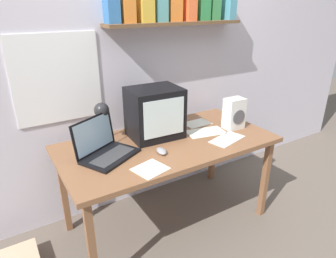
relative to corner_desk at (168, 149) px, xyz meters
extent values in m
plane|color=#685C52|center=(0.00, 0.00, -0.67)|extent=(12.00, 12.00, 0.00)
cube|color=silver|center=(0.00, 0.50, 0.63)|extent=(5.60, 0.06, 2.60)
cube|color=white|center=(-0.62, 0.47, 0.51)|extent=(0.60, 0.01, 0.62)
cube|color=brown|center=(0.31, 0.38, 0.85)|extent=(1.18, 0.18, 0.02)
cube|color=#336DAD|center=(-0.21, 0.42, 0.97)|extent=(0.09, 0.11, 0.21)
cube|color=orange|center=(-0.09, 0.41, 0.98)|extent=(0.09, 0.12, 0.22)
cube|color=gold|center=(0.05, 0.41, 0.99)|extent=(0.10, 0.13, 0.25)
cube|color=#559D9E|center=(0.18, 0.41, 0.99)|extent=(0.10, 0.12, 0.26)
cube|color=orange|center=(0.30, 0.42, 0.99)|extent=(0.11, 0.11, 0.25)
cube|color=orange|center=(0.44, 0.41, 0.98)|extent=(0.09, 0.13, 0.23)
cube|color=#308949|center=(0.58, 0.41, 0.97)|extent=(0.10, 0.11, 0.20)
cube|color=#3B884A|center=(0.70, 0.42, 0.98)|extent=(0.09, 0.11, 0.23)
cube|color=teal|center=(0.84, 0.40, 0.96)|extent=(0.07, 0.15, 0.20)
cube|color=brown|center=(0.00, 0.00, 0.04)|extent=(1.57, 0.79, 0.03)
cube|color=brown|center=(-0.72, -0.33, -0.32)|extent=(0.04, 0.05, 0.69)
cube|color=brown|center=(0.72, -0.33, -0.32)|extent=(0.04, 0.05, 0.69)
cube|color=brown|center=(-0.72, 0.33, -0.32)|extent=(0.04, 0.05, 0.69)
cube|color=brown|center=(0.72, 0.33, -0.32)|extent=(0.04, 0.05, 0.69)
cube|color=black|center=(-0.03, 0.14, 0.25)|extent=(0.40, 0.32, 0.37)
cube|color=silver|center=(-0.04, -0.01, 0.26)|extent=(0.31, 0.03, 0.27)
cube|color=black|center=(-0.45, -0.01, 0.07)|extent=(0.43, 0.38, 0.02)
cube|color=#38383A|center=(-0.44, -0.03, 0.08)|extent=(0.33, 0.26, 0.00)
cube|color=black|center=(-0.51, 0.11, 0.19)|extent=(0.34, 0.20, 0.24)
cube|color=#A8CDE8|center=(-0.51, 0.11, 0.19)|extent=(0.30, 0.18, 0.21)
cylinder|color=#232326|center=(-0.40, 0.28, 0.07)|extent=(0.12, 0.12, 0.01)
cylinder|color=#232326|center=(-0.40, 0.28, 0.19)|extent=(0.02, 0.02, 0.24)
sphere|color=#232326|center=(-0.41, 0.22, 0.31)|extent=(0.11, 0.11, 0.11)
cylinder|color=white|center=(0.17, 0.31, 0.13)|extent=(0.06, 0.06, 0.14)
cylinder|color=yellow|center=(0.17, 0.31, 0.11)|extent=(0.06, 0.06, 0.10)
cube|color=silver|center=(0.59, -0.05, 0.18)|extent=(0.16, 0.12, 0.25)
cylinder|color=#4C4C51|center=(0.58, -0.11, 0.17)|extent=(0.12, 0.01, 0.12)
ellipsoid|color=gray|center=(-0.13, -0.13, 0.08)|extent=(0.07, 0.11, 0.03)
cube|color=white|center=(-0.30, -0.28, 0.06)|extent=(0.23, 0.21, 0.00)
cube|color=white|center=(0.34, -0.01, 0.06)|extent=(0.32, 0.22, 0.00)
cube|color=white|center=(0.40, -0.20, 0.06)|extent=(0.31, 0.21, 0.00)
cube|color=silver|center=(0.39, 0.18, 0.06)|extent=(0.22, 0.15, 0.00)
camera|label=1|loc=(-1.04, -1.70, 1.00)|focal=32.00mm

